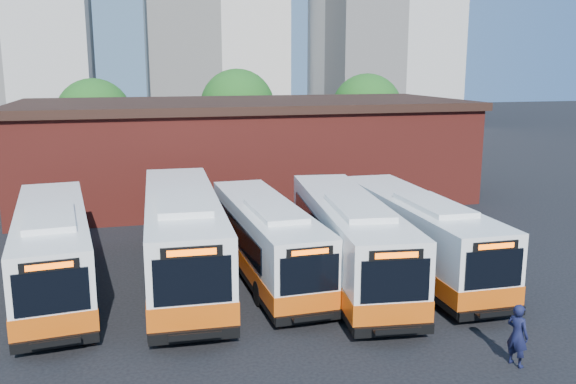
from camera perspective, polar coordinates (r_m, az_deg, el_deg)
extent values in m
plane|color=black|center=(22.49, 5.52, -10.87)|extent=(220.00, 220.00, 0.00)
cube|color=white|center=(25.40, -21.14, -4.75)|extent=(3.77, 12.11, 2.83)
cube|color=#D4510D|center=(25.64, -21.01, -6.51)|extent=(3.83, 12.17, 0.69)
cube|color=black|center=(25.79, -20.93, -7.56)|extent=(3.82, 12.16, 0.25)
cube|color=black|center=(19.62, -21.25, -8.74)|extent=(2.15, 0.29, 1.34)
cube|color=black|center=(19.34, -21.44, -6.46)|extent=(1.68, 0.24, 0.32)
cube|color=#FF5905|center=(19.31, -21.44, -6.49)|extent=(1.33, 0.16, 0.18)
cube|color=black|center=(20.15, -20.91, -13.04)|extent=(2.53, 0.40, 0.32)
cube|color=black|center=(19.90, -20.93, -13.05)|extent=(1.47, 0.53, 0.06)
cube|color=black|center=(19.71, -20.95, -13.08)|extent=(1.44, 0.19, 0.18)
cube|color=black|center=(25.77, -24.06, -4.12)|extent=(1.03, 9.25, 1.04)
cube|color=black|center=(25.72, -18.31, -3.72)|extent=(1.03, 9.25, 1.04)
cube|color=white|center=(23.58, -21.43, -2.20)|extent=(2.15, 4.33, 0.22)
cylinder|color=black|center=(22.66, -23.87, -10.35)|extent=(0.42, 1.02, 0.99)
cylinder|color=black|center=(22.60, -17.98, -9.95)|extent=(0.42, 1.02, 0.99)
cylinder|color=black|center=(28.85, -23.22, -5.61)|extent=(0.42, 1.02, 0.99)
cylinder|color=black|center=(28.80, -18.66, -5.29)|extent=(0.42, 1.02, 0.99)
cube|color=white|center=(25.22, -9.85, -3.79)|extent=(3.29, 13.26, 3.13)
cube|color=#D4510D|center=(25.48, -9.78, -5.75)|extent=(3.35, 13.32, 0.77)
cube|color=black|center=(25.65, -9.74, -6.92)|extent=(3.34, 13.31, 0.27)
cube|color=black|center=(18.83, -8.92, -8.22)|extent=(2.38, 0.16, 1.48)
cube|color=black|center=(18.53, -9.00, -5.58)|extent=(1.87, 0.14, 0.35)
cube|color=#FF5905|center=(18.49, -9.00, -5.62)|extent=(1.48, 0.08, 0.20)
cube|color=black|center=(19.43, -8.73, -13.16)|extent=(2.80, 0.26, 0.35)
cube|color=black|center=(19.16, -8.69, -13.17)|extent=(1.61, 0.48, 0.07)
cube|color=black|center=(18.95, -8.66, -13.21)|extent=(1.59, 0.10, 0.20)
cube|color=black|center=(25.56, -13.12, -3.02)|extent=(0.44, 10.27, 1.15)
cube|color=black|center=(25.66, -6.73, -2.73)|extent=(0.44, 10.27, 1.15)
cube|color=white|center=(23.22, -9.80, -0.88)|extent=(2.07, 4.68, 0.24)
cylinder|color=black|center=(22.11, -12.59, -9.99)|extent=(0.39, 1.11, 1.10)
cylinder|color=black|center=(22.21, -5.94, -9.65)|extent=(0.39, 1.11, 1.10)
cylinder|color=black|center=(28.97, -12.60, -4.74)|extent=(0.39, 1.11, 1.10)
cylinder|color=black|center=(29.05, -7.58, -4.50)|extent=(0.39, 1.11, 1.10)
cube|color=white|center=(25.38, -2.06, -4.18)|extent=(2.81, 11.34, 2.67)
cube|color=#D4510D|center=(25.60, -2.04, -5.85)|extent=(2.85, 11.39, 0.66)
cube|color=black|center=(25.75, -2.04, -6.84)|extent=(2.84, 11.38, 0.23)
cube|color=black|center=(20.13, 2.04, -7.72)|extent=(2.03, 0.13, 1.27)
cube|color=black|center=(19.88, 2.07, -5.62)|extent=(1.60, 0.12, 0.30)
cube|color=#FF5905|center=(19.85, 2.10, -5.64)|extent=(1.27, 0.07, 0.17)
cube|color=black|center=(20.63, 2.06, -11.70)|extent=(2.40, 0.22, 0.30)
cube|color=black|center=(20.41, 2.26, -11.69)|extent=(1.37, 0.41, 0.06)
cube|color=black|center=(20.24, 2.42, -11.70)|extent=(1.36, 0.09, 0.17)
cube|color=black|center=(25.40, -4.94, -3.60)|extent=(0.37, 8.78, 0.98)
cube|color=black|center=(25.98, 0.34, -3.21)|extent=(0.37, 8.78, 0.98)
cube|color=white|center=(23.70, -1.22, -1.76)|extent=(1.77, 4.00, 0.21)
cylinder|color=black|center=(22.58, -2.66, -9.46)|extent=(0.33, 0.95, 0.94)
cylinder|color=black|center=(23.16, 2.61, -8.90)|extent=(0.33, 0.95, 0.94)
cylinder|color=black|center=(28.30, -5.71, -5.06)|extent=(0.33, 0.95, 0.94)
cylinder|color=black|center=(28.77, -1.46, -4.73)|extent=(0.33, 0.95, 0.94)
cube|color=white|center=(25.06, 5.64, -4.10)|extent=(3.92, 12.43, 2.90)
cube|color=#D4510D|center=(25.30, 5.60, -5.93)|extent=(3.98, 12.48, 0.71)
cube|color=black|center=(25.46, 5.57, -7.03)|extent=(3.97, 12.47, 0.25)
cube|color=black|center=(19.36, 10.01, -8.20)|extent=(2.20, 0.30, 1.37)
cube|color=black|center=(19.08, 10.11, -5.82)|extent=(1.73, 0.25, 0.33)
cube|color=#FF5905|center=(19.05, 10.14, -5.85)|extent=(1.37, 0.17, 0.18)
cube|color=black|center=(19.92, 9.90, -12.66)|extent=(2.60, 0.43, 0.33)
cube|color=black|center=(19.68, 10.12, -12.67)|extent=(1.51, 0.55, 0.06)
cube|color=black|center=(19.49, 10.30, -12.69)|extent=(1.47, 0.20, 0.18)
cube|color=black|center=(25.10, 2.49, -3.37)|extent=(1.10, 9.48, 1.07)
cube|color=black|center=(25.71, 8.30, -3.12)|extent=(1.10, 9.48, 1.07)
cube|color=white|center=(23.24, 6.61, -1.44)|extent=(2.22, 4.44, 0.22)
cylinder|color=black|center=(22.03, 4.72, -9.93)|extent=(0.44, 1.05, 1.02)
cylinder|color=black|center=(22.64, 10.61, -9.48)|extent=(0.44, 1.05, 1.02)
cylinder|color=black|center=(28.25, 1.68, -4.96)|extent=(0.44, 1.05, 1.02)
cylinder|color=black|center=(28.73, 6.32, -4.73)|extent=(0.44, 1.05, 1.02)
cube|color=white|center=(26.50, 11.90, -3.60)|extent=(2.63, 11.72, 2.78)
cube|color=#D4510D|center=(26.72, 11.83, -5.26)|extent=(2.68, 11.77, 0.68)
cube|color=black|center=(26.86, 11.79, -6.26)|extent=(2.67, 11.76, 0.24)
cube|color=black|center=(21.52, 18.72, -6.85)|extent=(2.11, 0.08, 1.31)
cube|color=black|center=(21.28, 18.87, -4.79)|extent=(1.66, 0.08, 0.31)
cube|color=#FF5905|center=(21.25, 18.92, -4.82)|extent=(1.31, 0.04, 0.18)
cube|color=black|center=(22.01, 18.53, -10.75)|extent=(2.48, 0.17, 0.31)
cube|color=black|center=(21.80, 18.86, -10.72)|extent=(1.42, 0.39, 0.06)
cube|color=black|center=(21.64, 19.13, -10.71)|extent=(1.41, 0.06, 0.18)
cube|color=black|center=(26.26, 9.07, -3.03)|extent=(0.16, 9.12, 1.02)
cube|color=black|center=(27.33, 13.97, -2.65)|extent=(0.16, 9.12, 1.02)
cube|color=white|center=(24.88, 13.49, -1.15)|extent=(1.74, 4.11, 0.21)
cylinder|color=black|center=(23.57, 12.78, -8.77)|extent=(0.32, 0.98, 0.97)
cylinder|color=black|center=(24.62, 17.52, -8.13)|extent=(0.32, 0.98, 0.97)
cylinder|color=black|center=(29.15, 7.15, -4.56)|extent=(0.32, 0.98, 0.97)
cylinder|color=black|center=(30.01, 11.18, -4.22)|extent=(0.32, 0.98, 0.97)
imported|color=black|center=(19.39, 20.67, -12.41)|extent=(0.66, 0.80, 1.89)
cube|color=maroon|center=(40.51, -4.10, 3.75)|extent=(28.00, 12.00, 6.00)
cube|color=black|center=(40.20, -4.17, 8.20)|extent=(28.60, 12.60, 0.50)
cube|color=black|center=(35.75, 2.44, -0.25)|extent=(1.20, 0.08, 2.40)
cylinder|color=#382314|center=(52.05, -17.45, 3.19)|extent=(0.36, 0.36, 2.70)
sphere|color=#1D5518|center=(51.69, -17.67, 6.80)|extent=(6.00, 6.00, 6.00)
cylinder|color=#382314|center=(54.72, -4.70, 4.22)|extent=(0.36, 0.36, 2.95)
sphere|color=#1D5518|center=(54.37, -4.76, 7.99)|extent=(6.56, 6.56, 6.56)
cylinder|color=#382314|center=(54.85, 7.28, 4.10)|extent=(0.36, 0.36, 2.81)
sphere|color=#1D5518|center=(54.50, 7.37, 7.68)|extent=(6.24, 6.24, 6.24)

